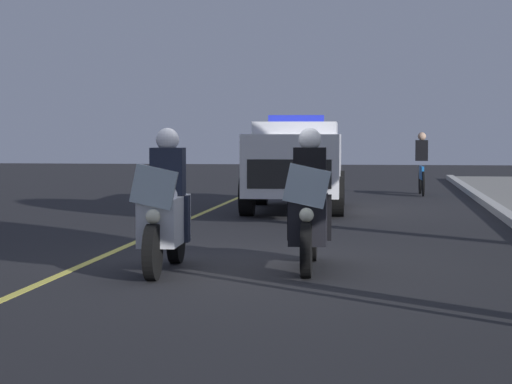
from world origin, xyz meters
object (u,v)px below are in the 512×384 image
(police_motorcycle_lead_left, at_px, (165,213))
(police_suv, at_px, (296,161))
(police_motorcycle_lead_right, at_px, (309,212))
(cyclist_background, at_px, (422,164))

(police_motorcycle_lead_left, bearing_deg, police_suv, 175.81)
(police_motorcycle_lead_left, distance_m, police_motorcycle_lead_right, 1.75)
(cyclist_background, bearing_deg, police_motorcycle_lead_right, -7.30)
(police_suv, bearing_deg, cyclist_background, 152.81)
(police_motorcycle_lead_left, distance_m, cyclist_background, 15.55)
(police_motorcycle_lead_left, height_order, cyclist_background, police_motorcycle_lead_left)
(police_motorcycle_lead_left, xyz_separation_m, police_suv, (-9.52, 0.70, 0.37))
(police_motorcycle_lead_left, relative_size, police_suv, 0.43)
(police_motorcycle_lead_right, relative_size, police_suv, 0.43)
(police_motorcycle_lead_right, height_order, police_suv, police_suv)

